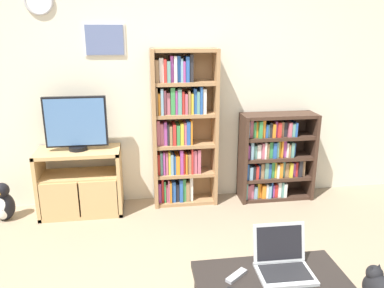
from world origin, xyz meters
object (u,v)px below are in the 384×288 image
Objects in this scene: remote_far_from_laptop at (236,276)px; penguin_figurine at (3,203)px; coffee_table at (272,287)px; tv_stand at (81,182)px; bookshelf_tall at (181,130)px; laptop at (282,261)px; bookshelf_short at (272,157)px; television at (76,124)px.

penguin_figurine is (-1.92, 1.78, -0.25)m from remote_far_from_laptop.
tv_stand is at bearing 125.91° from coffee_table.
bookshelf_tall reaches higher than laptop.
bookshelf_tall is at bearing 98.94° from coffee_table.
bookshelf_short is at bearing -63.82° from remote_far_from_laptop.
tv_stand is 2.48× the size of laptop.
remote_far_from_laptop is at bearing -57.99° from television.
coffee_table is 2.71× the size of laptop.
bookshelf_tall is at bearing 103.04° from laptop.
bookshelf_tall is 2.08m from coffee_table.
television is at bearing -174.70° from bookshelf_tall.
laptop is (1.46, -1.83, -0.47)m from television.
television is 2.25m from remote_far_from_laptop.
television is at bearing 129.72° from laptop.
television is at bearing 125.57° from coffee_table.
bookshelf_tall is 4.22× the size of penguin_figurine.
laptop is (-0.62, -1.91, 0.01)m from bookshelf_short.
television reaches higher than laptop.
laptop is at bearing -51.43° from television.
coffee_table is 0.17m from laptop.
remote_far_from_laptop is 0.39× the size of penguin_figurine.
tv_stand is at bearing -177.35° from bookshelf_short.
laptop is at bearing -38.29° from penguin_figurine.
television reaches higher than penguin_figurine.
television is 2.13m from bookshelf_short.
bookshelf_short is at bearing 2.21° from television.
laptop is 2.19× the size of remote_far_from_laptop.
bookshelf_tall is at bearing 5.38° from penguin_figurine.
penguin_figurine is at bearing 139.23° from coffee_table.
remote_far_from_laptop is (1.16, -1.86, -0.52)m from television.
bookshelf_tall is 1.08m from bookshelf_short.
bookshelf_short is 2.92× the size of laptop.
remote_far_from_laptop is at bearing -115.34° from bookshelf_short.
bookshelf_tall is 1.84× the size of coffee_table.
laptop is at bearing -78.11° from bookshelf_tall.
bookshelf_tall reaches higher than tv_stand.
coffee_table reaches higher than penguin_figurine.
coffee_table is 5.95× the size of remote_far_from_laptop.
television is 1.80× the size of laptop.
coffee_table is at bearing -109.65° from bookshelf_short.
television reaches higher than coffee_table.
bookshelf_short is 2.47× the size of penguin_figurine.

